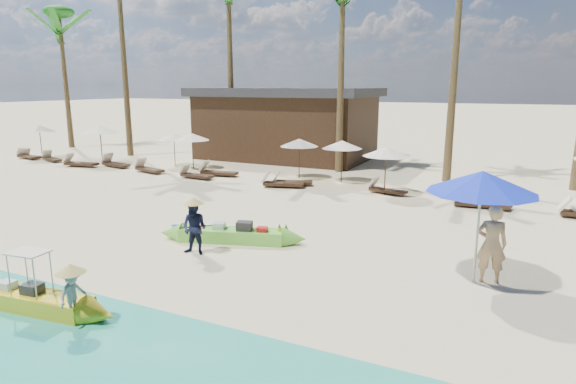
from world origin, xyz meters
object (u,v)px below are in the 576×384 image
at_px(green_canoe, 232,235).
at_px(tourist, 492,244).
at_px(blue_umbrella, 482,182).
at_px(yellow_canoe, 26,299).

height_order(green_canoe, tourist, tourist).
relative_size(tourist, blue_umbrella, 0.70).
xyz_separation_m(green_canoe, tourist, (6.93, 0.07, 0.71)).
height_order(green_canoe, blue_umbrella, blue_umbrella).
height_order(tourist, blue_umbrella, blue_umbrella).
height_order(yellow_canoe, tourist, tourist).
relative_size(yellow_canoe, tourist, 2.61).
distance_m(green_canoe, tourist, 6.97).
bearing_deg(green_canoe, blue_umbrella, -17.62).
bearing_deg(tourist, yellow_canoe, 24.24).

